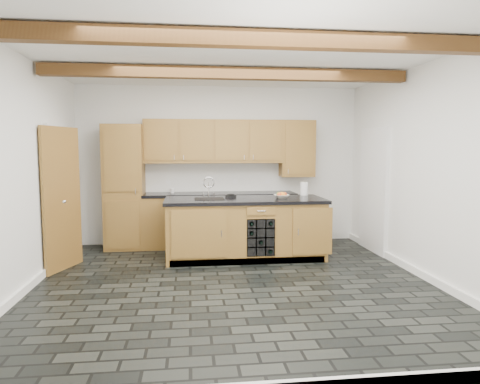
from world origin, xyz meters
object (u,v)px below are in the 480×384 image
object	(u,v)px
kitchen_scale	(231,196)
paper_towel	(304,189)
island	(245,228)
fruit_bowl	(282,196)

from	to	relation	value
kitchen_scale	paper_towel	world-z (taller)	paper_towel
island	kitchen_scale	xyz separation A→B (m)	(-0.21, 0.19, 0.49)
island	kitchen_scale	size ratio (longest dim) A/B	14.34
island	paper_towel	size ratio (longest dim) A/B	11.56
fruit_bowl	paper_towel	size ratio (longest dim) A/B	1.11
fruit_bowl	paper_towel	xyz separation A→B (m)	(0.47, 0.40, 0.08)
island	fruit_bowl	xyz separation A→B (m)	(0.56, -0.03, 0.49)
fruit_bowl	paper_towel	distance (m)	0.62
island	kitchen_scale	distance (m)	0.56
island	fruit_bowl	size ratio (longest dim) A/B	10.40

